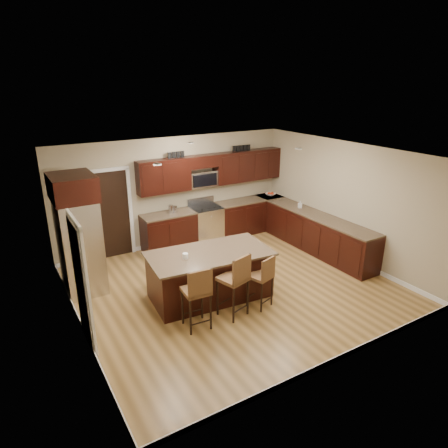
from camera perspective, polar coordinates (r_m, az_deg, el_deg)
floor at (r=8.25m, az=1.40°, el=-8.89°), size 6.00×6.00×0.00m
ceiling at (r=7.33m, az=1.58°, el=9.89°), size 6.00×6.00×0.00m
wall_back at (r=10.01m, az=-6.96°, el=4.61°), size 6.00×0.00×6.00m
wall_left at (r=6.70m, az=-20.85°, el=-4.60°), size 0.00×5.50×5.50m
wall_right at (r=9.56m, az=16.91°, el=3.12°), size 0.00×5.50×5.50m
base_cabinets at (r=10.13m, az=6.18°, el=-0.45°), size 4.02×3.96×0.92m
upper_cabinets at (r=10.20m, az=-1.30°, el=7.89°), size 4.00×0.33×0.80m
range at (r=10.30m, az=-2.63°, el=0.07°), size 0.76×0.64×1.11m
microwave at (r=10.10m, az=-3.15°, el=6.45°), size 0.76×0.31×0.40m
doorway at (r=9.57m, az=-15.88°, el=1.25°), size 0.85×0.03×2.06m
pantry_door at (r=6.58m, az=-19.81°, el=-8.15°), size 0.03×0.80×2.04m
letter_decor at (r=10.05m, az=-2.04°, el=10.33°), size 2.20×0.03×0.15m
island at (r=7.73m, az=-2.04°, el=-7.43°), size 2.41×1.41×0.92m
stool_left at (r=6.65m, az=-3.80°, el=-9.58°), size 0.46×0.46×1.14m
stool_mid at (r=6.96m, az=1.71°, el=-7.81°), size 0.55×0.55×1.19m
stool_right at (r=7.32m, az=5.58°, el=-7.41°), size 0.47×0.47×1.01m
refrigerator at (r=8.15m, az=-20.08°, el=-1.25°), size 0.79×1.00×2.35m
floor_mat at (r=9.48m, az=-0.17°, el=-4.81°), size 0.92×0.74×0.01m
fruit_bowl at (r=11.23m, az=6.70°, el=4.23°), size 0.36×0.36×0.07m
soap_bottle at (r=10.24m, az=10.80°, el=2.77°), size 0.10×0.11×0.18m
canister_tall at (r=9.74m, az=-7.60°, el=2.13°), size 0.12×0.12×0.21m
canister_short at (r=9.78m, az=-7.06°, el=2.13°), size 0.11×0.11×0.17m
island_jar at (r=7.29m, az=-5.55°, el=-4.56°), size 0.10×0.10×0.10m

